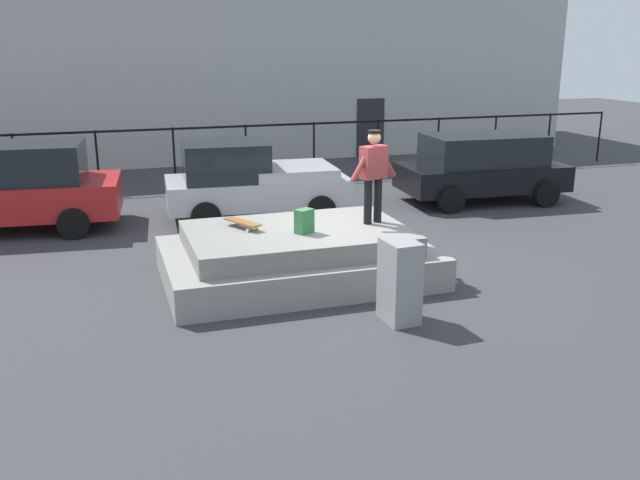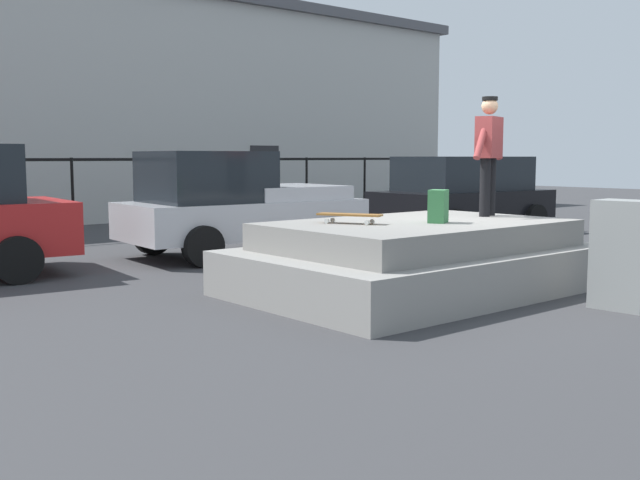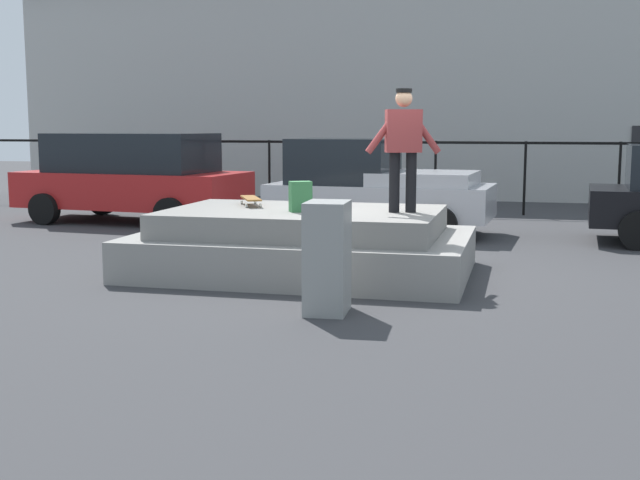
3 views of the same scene
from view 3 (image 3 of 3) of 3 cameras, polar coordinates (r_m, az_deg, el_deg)
ground_plane at (r=11.02m, az=3.44°, el=-2.46°), size 60.00×60.00×0.00m
concrete_ledge at (r=11.09m, az=-1.17°, el=-0.29°), size 4.46×2.91×0.87m
skateboarder at (r=10.68m, az=5.86°, el=6.89°), size 0.97×0.39×1.60m
skateboard at (r=11.59m, az=-4.87°, el=2.90°), size 0.54×0.79×0.12m
backpack at (r=10.73m, az=-1.38°, el=3.06°), size 0.34×0.31×0.40m
car_red_hatchback_near at (r=17.41m, az=-13.02°, el=4.42°), size 4.86×2.56×1.85m
car_silver_pickup_mid at (r=15.19m, az=3.74°, el=3.75°), size 4.18×2.30×1.76m
utility_box at (r=8.71m, az=0.51°, el=-1.23°), size 0.48×0.63×1.20m
fence_row at (r=18.93m, az=8.09°, el=5.41°), size 24.06×0.06×1.66m
warehouse_building at (r=25.88m, az=9.86°, el=10.41°), size 25.98×7.72×6.25m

